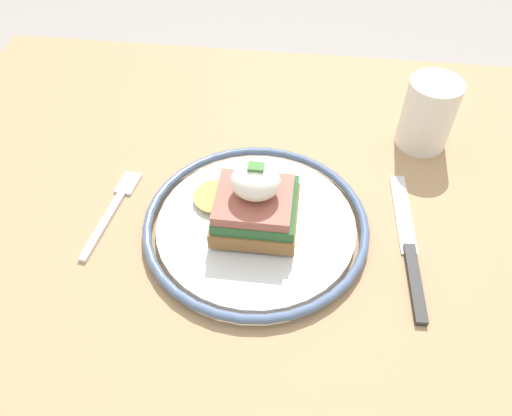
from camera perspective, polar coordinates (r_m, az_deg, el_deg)
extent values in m
cube|color=tan|center=(0.58, -0.99, -2.75)|extent=(0.90, 0.74, 0.03)
cylinder|color=tan|center=(1.15, -18.18, -0.63)|extent=(0.06, 0.06, 0.71)
cylinder|color=tan|center=(1.11, 21.90, -4.25)|extent=(0.06, 0.06, 0.71)
cylinder|color=silver|center=(0.56, 0.00, -2.06)|extent=(0.22, 0.22, 0.01)
torus|color=slate|center=(0.56, 0.00, -1.73)|extent=(0.25, 0.25, 0.01)
cube|color=olive|center=(0.54, 0.00, -0.74)|extent=(0.09, 0.09, 0.02)
cube|color=#2D6033|center=(0.53, 0.03, 0.42)|extent=(0.09, 0.09, 0.01)
cube|color=#9E5647|center=(0.52, -0.25, 0.99)|extent=(0.08, 0.07, 0.01)
ellipsoid|color=white|center=(0.51, -0.05, 3.04)|extent=(0.05, 0.05, 0.04)
cylinder|color=#E5C656|center=(0.58, -4.63, 1.35)|extent=(0.05, 0.05, 0.00)
cube|color=#47843D|center=(0.49, 0.00, 4.74)|extent=(0.02, 0.01, 0.00)
cube|color=silver|center=(0.59, -17.08, -1.90)|extent=(0.02, 0.10, 0.00)
cube|color=silver|center=(0.63, -14.40, 2.74)|extent=(0.03, 0.04, 0.00)
cube|color=#2D2D2D|center=(0.54, 17.71, -8.12)|extent=(0.02, 0.10, 0.01)
cube|color=silver|center=(0.60, 16.43, -0.56)|extent=(0.02, 0.12, 0.00)
cylinder|color=white|center=(0.68, 19.06, 10.12)|extent=(0.07, 0.07, 0.09)
cylinder|color=#472819|center=(0.65, 20.01, 13.10)|extent=(0.06, 0.06, 0.00)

